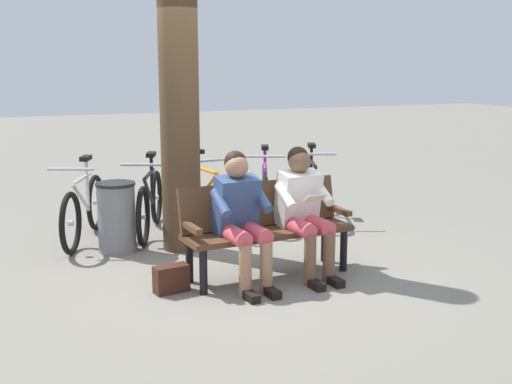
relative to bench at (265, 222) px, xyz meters
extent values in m
plane|color=slate|center=(0.22, -0.04, -0.51)|extent=(40.00, 40.00, 0.00)
cube|color=#51331E|center=(0.00, 0.08, -0.08)|extent=(1.62, 0.53, 0.05)
cube|color=#51331E|center=(0.01, -0.11, 0.15)|extent=(1.61, 0.23, 0.42)
cube|color=#51331E|center=(-0.76, 0.04, 0.05)|extent=(0.08, 0.40, 0.05)
cube|color=#51331E|center=(0.75, 0.12, 0.05)|extent=(0.08, 0.40, 0.05)
cylinder|color=black|center=(-0.73, 0.21, -0.31)|extent=(0.07, 0.07, 0.40)
cylinder|color=black|center=(0.70, 0.29, -0.31)|extent=(0.07, 0.07, 0.40)
cylinder|color=black|center=(-0.71, -0.13, -0.31)|extent=(0.07, 0.07, 0.40)
cylinder|color=black|center=(0.72, -0.05, -0.31)|extent=(0.07, 0.07, 0.40)
cube|color=white|center=(-0.32, 0.04, 0.20)|extent=(0.40, 0.33, 0.55)
sphere|color=brown|center=(-0.32, 0.06, 0.56)|extent=(0.21, 0.21, 0.21)
sphere|color=black|center=(-0.32, 0.03, 0.59)|extent=(0.20, 0.20, 0.20)
cylinder|color=#D84C59|center=(-0.43, 0.24, -0.02)|extent=(0.17, 0.41, 0.15)
cylinder|color=brown|center=(-0.44, 0.44, -0.28)|extent=(0.11, 0.11, 0.45)
cube|color=black|center=(-0.45, 0.54, -0.47)|extent=(0.10, 0.22, 0.07)
cylinder|color=white|center=(-0.53, 0.15, 0.27)|extent=(0.11, 0.31, 0.23)
cylinder|color=#D84C59|center=(-0.23, 0.25, -0.02)|extent=(0.17, 0.41, 0.15)
cylinder|color=brown|center=(-0.25, 0.45, -0.28)|extent=(0.11, 0.11, 0.45)
cube|color=black|center=(-0.25, 0.55, -0.47)|extent=(0.10, 0.22, 0.07)
cylinder|color=white|center=(-0.13, 0.17, 0.27)|extent=(0.11, 0.31, 0.23)
cube|color=silver|center=(-0.34, 0.34, 0.26)|extent=(0.21, 0.13, 0.09)
cube|color=#334772|center=(0.32, 0.08, 0.20)|extent=(0.40, 0.33, 0.55)
sphere|color=#A87554|center=(0.32, 0.10, 0.56)|extent=(0.21, 0.21, 0.21)
sphere|color=black|center=(0.32, 0.07, 0.59)|extent=(0.20, 0.20, 0.20)
cylinder|color=#D84C59|center=(0.21, 0.27, -0.02)|extent=(0.17, 0.41, 0.15)
cylinder|color=#A87554|center=(0.19, 0.47, -0.28)|extent=(0.11, 0.11, 0.45)
cube|color=black|center=(0.19, 0.57, -0.47)|extent=(0.10, 0.22, 0.07)
cylinder|color=#334772|center=(0.11, 0.19, 0.27)|extent=(0.11, 0.31, 0.23)
cylinder|color=#D84C59|center=(0.41, 0.28, -0.02)|extent=(0.17, 0.41, 0.15)
cylinder|color=#A87554|center=(0.39, 0.48, -0.28)|extent=(0.11, 0.11, 0.45)
cube|color=black|center=(0.39, 0.58, -0.47)|extent=(0.10, 0.22, 0.07)
cylinder|color=#334772|center=(0.51, 0.21, 0.27)|extent=(0.11, 0.31, 0.23)
cube|color=#3F1E14|center=(0.95, 0.14, -0.39)|extent=(0.32, 0.18, 0.24)
cylinder|color=#4C3823|center=(0.46, -1.14, 1.46)|extent=(0.41, 0.41, 3.92)
cylinder|color=slate|center=(1.13, -1.29, -0.15)|extent=(0.39, 0.39, 0.71)
cylinder|color=black|center=(1.13, -1.29, 0.22)|extent=(0.41, 0.41, 0.03)
torus|color=black|center=(-1.30, -1.39, -0.18)|extent=(0.30, 0.63, 0.66)
cylinder|color=silver|center=(-1.30, -1.39, -0.18)|extent=(0.07, 0.07, 0.06)
torus|color=black|center=(-1.68, -2.34, -0.18)|extent=(0.30, 0.63, 0.66)
cylinder|color=silver|center=(-1.68, -2.34, -0.18)|extent=(0.07, 0.07, 0.06)
cylinder|color=black|center=(-1.49, -1.86, 0.20)|extent=(0.28, 0.60, 0.04)
cylinder|color=black|center=(-1.46, -1.79, 0.00)|extent=(0.26, 0.57, 0.43)
cylinder|color=black|center=(-1.56, -2.03, 0.12)|extent=(0.04, 0.04, 0.55)
cube|color=black|center=(-1.56, -2.03, 0.40)|extent=(0.17, 0.24, 0.05)
cylinder|color=#B2B2B7|center=(-1.34, -1.49, 0.37)|extent=(0.46, 0.21, 0.03)
torus|color=black|center=(-0.64, -1.45, -0.18)|extent=(0.32, 0.63, 0.66)
cylinder|color=silver|center=(-0.64, -1.45, -0.18)|extent=(0.07, 0.07, 0.06)
torus|color=black|center=(-1.05, -2.38, -0.18)|extent=(0.32, 0.63, 0.66)
cylinder|color=silver|center=(-1.05, -2.38, -0.18)|extent=(0.07, 0.07, 0.06)
cylinder|color=#8C268C|center=(-0.85, -1.92, 0.20)|extent=(0.29, 0.60, 0.04)
cylinder|color=#8C268C|center=(-0.82, -1.84, 0.00)|extent=(0.27, 0.56, 0.43)
cylinder|color=#8C268C|center=(-0.92, -2.08, 0.12)|extent=(0.04, 0.04, 0.55)
cube|color=black|center=(-0.92, -2.08, 0.40)|extent=(0.17, 0.24, 0.05)
cylinder|color=#B2B2B7|center=(-0.69, -1.54, 0.37)|extent=(0.45, 0.22, 0.03)
torus|color=black|center=(-0.11, -1.41, -0.18)|extent=(0.13, 0.66, 0.66)
cylinder|color=silver|center=(-0.11, -1.41, -0.18)|extent=(0.06, 0.06, 0.06)
torus|color=black|center=(0.00, -2.42, -0.18)|extent=(0.13, 0.66, 0.66)
cylinder|color=silver|center=(0.00, -2.42, -0.18)|extent=(0.06, 0.06, 0.06)
cylinder|color=orange|center=(-0.05, -1.91, 0.20)|extent=(0.11, 0.63, 0.04)
cylinder|color=orange|center=(-0.06, -1.84, 0.00)|extent=(0.10, 0.60, 0.43)
cylinder|color=orange|center=(-0.03, -2.10, 0.12)|extent=(0.04, 0.04, 0.55)
cube|color=black|center=(-0.03, -2.10, 0.40)|extent=(0.11, 0.23, 0.05)
cylinder|color=#B2B2B7|center=(-0.09, -1.51, 0.37)|extent=(0.48, 0.08, 0.03)
torus|color=black|center=(0.83, -1.39, -0.18)|extent=(0.31, 0.63, 0.66)
cylinder|color=silver|center=(0.83, -1.39, -0.18)|extent=(0.07, 0.07, 0.06)
torus|color=black|center=(0.44, -2.33, -0.18)|extent=(0.31, 0.63, 0.66)
cylinder|color=silver|center=(0.44, -2.33, -0.18)|extent=(0.07, 0.07, 0.06)
cylinder|color=black|center=(0.63, -1.86, 0.20)|extent=(0.28, 0.60, 0.04)
cylinder|color=black|center=(0.66, -1.78, 0.00)|extent=(0.27, 0.57, 0.43)
cylinder|color=black|center=(0.56, -2.03, 0.12)|extent=(0.04, 0.04, 0.55)
cube|color=black|center=(0.56, -2.03, 0.40)|extent=(0.17, 0.24, 0.05)
cylinder|color=#B2B2B7|center=(0.79, -1.48, 0.37)|extent=(0.46, 0.21, 0.03)
torus|color=black|center=(1.59, -1.38, -0.18)|extent=(0.32, 0.63, 0.66)
cylinder|color=silver|center=(1.59, -1.38, -0.18)|extent=(0.07, 0.08, 0.06)
torus|color=black|center=(1.18, -2.32, -0.18)|extent=(0.32, 0.63, 0.66)
cylinder|color=silver|center=(1.18, -2.32, -0.18)|extent=(0.07, 0.08, 0.06)
cylinder|color=silver|center=(1.38, -1.85, 0.20)|extent=(0.29, 0.60, 0.04)
cylinder|color=silver|center=(1.42, -1.78, 0.00)|extent=(0.28, 0.56, 0.43)
cylinder|color=silver|center=(1.31, -2.02, 0.12)|extent=(0.04, 0.04, 0.55)
cube|color=black|center=(1.31, -2.02, 0.40)|extent=(0.17, 0.24, 0.05)
cylinder|color=#B2B2B7|center=(1.55, -1.48, 0.37)|extent=(0.45, 0.22, 0.03)
camera|label=1|loc=(2.37, 5.35, 1.46)|focal=45.40mm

